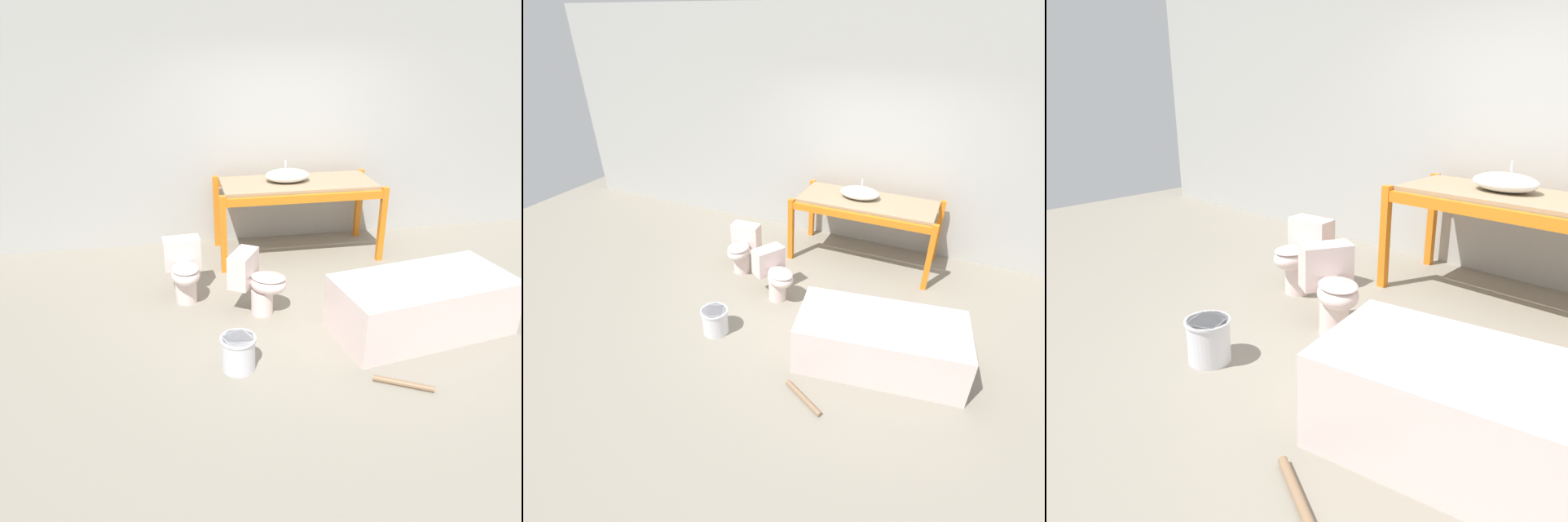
{
  "view_description": "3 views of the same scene",
  "coord_description": "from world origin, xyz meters",
  "views": [
    {
      "loc": [
        -1.38,
        -4.29,
        2.58
      ],
      "look_at": [
        -0.65,
        -0.21,
        0.66
      ],
      "focal_mm": 35.0,
      "sensor_mm": 36.0,
      "label": 1
    },
    {
      "loc": [
        1.21,
        -3.7,
        3.01
      ],
      "look_at": [
        -0.42,
        -0.2,
        0.69
      ],
      "focal_mm": 28.0,
      "sensor_mm": 36.0,
      "label": 2
    },
    {
      "loc": [
        1.52,
        -2.57,
        1.73
      ],
      "look_at": [
        -0.64,
        -0.25,
        0.61
      ],
      "focal_mm": 35.0,
      "sensor_mm": 36.0,
      "label": 3
    }
  ],
  "objects": [
    {
      "name": "toilet_near",
      "position": [
        -1.32,
        0.41,
        0.34
      ],
      "size": [
        0.39,
        0.55,
        0.62
      ],
      "rotation": [
        0.0,
        0.0,
        0.08
      ],
      "color": "silver",
      "rests_on": "ground_plane"
    },
    {
      "name": "bucket_white",
      "position": [
        -0.95,
        -0.86,
        0.15
      ],
      "size": [
        0.3,
        0.3,
        0.29
      ],
      "color": "silver",
      "rests_on": "ground_plane"
    },
    {
      "name": "loose_pipe",
      "position": [
        0.3,
        -1.32,
        0.02
      ],
      "size": [
        0.44,
        0.26,
        0.05
      ],
      "color": "#8C6B4C",
      "rests_on": "ground_plane"
    },
    {
      "name": "sink_basin",
      "position": [
        -0.04,
        1.4,
        0.98
      ],
      "size": [
        0.52,
        0.36,
        0.23
      ],
      "color": "white",
      "rests_on": "shelving_rack"
    },
    {
      "name": "warehouse_wall_rear",
      "position": [
        0.0,
        1.98,
        1.6
      ],
      "size": [
        10.8,
        0.08,
        3.2
      ],
      "color": "#ADADA8",
      "rests_on": "ground_plane"
    },
    {
      "name": "toilet_far",
      "position": [
        -0.64,
        0.02,
        0.34
      ],
      "size": [
        0.62,
        0.55,
        0.62
      ],
      "rotation": [
        0.0,
        0.0,
        1.05
      ],
      "color": "silver",
      "rests_on": "ground_plane"
    },
    {
      "name": "ground_plane",
      "position": [
        0.0,
        0.0,
        0.0
      ],
      "size": [
        12.0,
        12.0,
        0.0
      ],
      "primitive_type": "plane",
      "color": "gray"
    },
    {
      "name": "shelving_rack",
      "position": [
        0.08,
        1.37,
        0.78
      ],
      "size": [
        1.94,
        0.87,
        0.91
      ],
      "color": "orange",
      "rests_on": "ground_plane"
    },
    {
      "name": "bathtub_main",
      "position": [
        0.79,
        -0.56,
        0.3
      ],
      "size": [
        1.72,
        1.02,
        0.53
      ],
      "rotation": [
        0.0,
        0.0,
        0.17
      ],
      "color": "silver",
      "rests_on": "ground_plane"
    }
  ]
}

